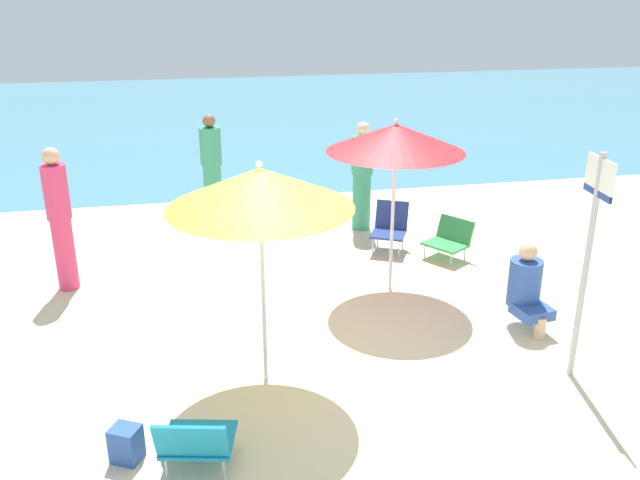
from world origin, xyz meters
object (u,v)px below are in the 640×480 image
at_px(beach_chair_b, 196,441).
at_px(person_a, 362,176).
at_px(umbrella_yellow, 260,188).
at_px(warning_sign, 590,238).
at_px(person_b, 527,286).
at_px(person_d, 212,165).
at_px(beach_chair_c, 450,238).
at_px(beach_bag, 126,444).
at_px(person_c, 60,219).
at_px(umbrella_red, 396,138).
at_px(beach_chair_a, 390,225).

xyz_separation_m(beach_chair_b, person_a, (2.65, 5.10, 0.55)).
bearing_deg(umbrella_yellow, warning_sign, -9.85).
relative_size(umbrella_yellow, person_b, 2.22).
bearing_deg(person_d, beach_chair_c, 63.55).
relative_size(beach_chair_b, beach_bag, 2.25).
bearing_deg(person_c, umbrella_yellow, -159.01).
xyz_separation_m(warning_sign, beach_bag, (-4.11, -0.44, -1.25)).
height_order(umbrella_yellow, person_c, umbrella_yellow).
height_order(person_b, beach_bag, person_b).
relative_size(person_b, person_c, 0.54).
xyz_separation_m(umbrella_red, beach_chair_c, (1.09, 0.81, -1.61)).
distance_m(umbrella_red, beach_chair_a, 2.03).
height_order(beach_chair_a, beach_chair_b, beach_chair_a).
bearing_deg(umbrella_yellow, beach_bag, -142.48).
xyz_separation_m(beach_chair_c, person_d, (-3.06, 2.52, 0.54)).
bearing_deg(warning_sign, person_d, 124.06).
distance_m(beach_chair_c, person_c, 5.02).
bearing_deg(person_a, beach_bag, -85.85).
distance_m(beach_chair_b, beach_bag, 0.61).
relative_size(beach_chair_b, person_c, 0.38).
bearing_deg(beach_chair_a, beach_bag, -13.83).
bearing_deg(umbrella_red, beach_bag, -138.18).
bearing_deg(person_b, umbrella_yellow, -88.43).
xyz_separation_m(beach_chair_c, warning_sign, (0.04, -3.05, 1.13)).
bearing_deg(person_c, person_b, -131.10).
relative_size(umbrella_yellow, beach_chair_c, 2.96).
distance_m(umbrella_yellow, beach_bag, 2.33).
relative_size(beach_chair_c, warning_sign, 0.33).
xyz_separation_m(umbrella_yellow, beach_chair_c, (2.85, 2.54, -1.62)).
height_order(beach_chair_a, beach_bag, beach_chair_a).
distance_m(beach_chair_c, beach_bag, 5.36).
bearing_deg(beach_chair_b, person_d, 8.25).
relative_size(beach_chair_b, beach_chair_c, 0.93).
xyz_separation_m(person_a, beach_bag, (-3.19, -4.85, -0.68)).
height_order(beach_chair_b, person_d, person_d).
height_order(beach_chair_c, warning_sign, warning_sign).
relative_size(beach_chair_a, warning_sign, 0.32).
bearing_deg(warning_sign, person_c, 153.82).
distance_m(person_c, warning_sign, 5.88).
bearing_deg(person_b, beach_chair_b, -73.05).
xyz_separation_m(person_a, person_d, (-2.18, 1.15, -0.01)).
height_order(umbrella_red, beach_chair_a, umbrella_red).
bearing_deg(beach_chair_b, beach_chair_c, -30.92).
xyz_separation_m(umbrella_yellow, person_a, (1.97, 3.91, -1.07)).
bearing_deg(beach_chair_a, beach_chair_b, -7.36).
bearing_deg(umbrella_yellow, person_c, 130.06).
height_order(beach_chair_b, person_c, person_c).
bearing_deg(person_c, beach_chair_b, -177.79).
height_order(beach_chair_b, person_b, person_b).
height_order(beach_chair_c, person_d, person_d).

